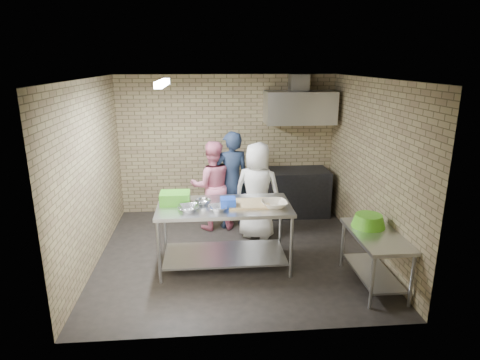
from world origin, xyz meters
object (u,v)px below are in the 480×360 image
at_px(bottle_green, 320,111).
at_px(woman_white, 257,191).
at_px(side_counter, 374,259).
at_px(green_crate, 175,198).
at_px(blue_tub, 228,203).
at_px(green_basin, 368,221).
at_px(bottle_red, 300,110).
at_px(man_navy, 232,180).
at_px(prep_table, 224,236).
at_px(stove, 297,192).
at_px(woman_pink, 212,186).

xyz_separation_m(bottle_green, woman_white, (-1.37, -1.28, -1.18)).
xyz_separation_m(side_counter, green_crate, (-2.68, 0.83, 0.66)).
distance_m(blue_tub, green_basin, 1.95).
relative_size(blue_tub, bottle_red, 1.18).
xyz_separation_m(blue_tub, woman_white, (0.56, 1.10, -0.19)).
bearing_deg(man_navy, woman_white, 118.39).
relative_size(prep_table, bottle_red, 10.61).
xyz_separation_m(prep_table, bottle_red, (1.58, 2.28, 1.55)).
height_order(side_counter, stove, stove).
xyz_separation_m(green_crate, woman_white, (1.31, 0.88, -0.21)).
bearing_deg(bottle_red, green_crate, -136.57).
distance_m(woman_pink, woman_white, 0.88).
bearing_deg(side_counter, blue_tub, 162.37).
distance_m(stove, bottle_green, 1.65).
bearing_deg(prep_table, green_basin, -13.30).
xyz_separation_m(bottle_red, woman_pink, (-1.72, -0.82, -1.23)).
relative_size(side_counter, woman_white, 0.72).
distance_m(green_crate, bottle_green, 3.57).
bearing_deg(blue_tub, side_counter, -17.63).
bearing_deg(bottle_red, woman_white, -127.23).
height_order(green_basin, woman_white, woman_white).
bearing_deg(bottle_green, green_basin, -90.42).
bearing_deg(woman_white, stove, -108.72).
distance_m(green_crate, woman_pink, 1.47).
bearing_deg(woman_pink, green_basin, 132.65).
bearing_deg(bottle_green, prep_table, -130.99).
bearing_deg(green_basin, blue_tub, 169.23).
xyz_separation_m(side_counter, bottle_red, (-0.40, 2.99, 1.65)).
height_order(blue_tub, man_navy, man_navy).
distance_m(green_basin, bottle_green, 2.98).
height_order(green_crate, green_basin, green_crate).
bearing_deg(side_counter, bottle_green, 90.00).
distance_m(blue_tub, man_navy, 1.59).
bearing_deg(prep_table, stove, 53.11).
relative_size(side_counter, stove, 1.00).
bearing_deg(stove, bottle_green, 28.07).
bearing_deg(green_crate, green_basin, -12.37).
height_order(bottle_red, woman_pink, bottle_red).
distance_m(stove, woman_pink, 1.81).
distance_m(side_counter, stove, 2.79).
relative_size(bottle_red, woman_pink, 0.11).
xyz_separation_m(blue_tub, woman_pink, (-0.19, 1.55, -0.22)).
bearing_deg(woman_white, side_counter, 151.50).
height_order(side_counter, man_navy, man_navy).
height_order(prep_table, green_crate, green_crate).
relative_size(side_counter, woman_pink, 0.75).
bearing_deg(blue_tub, green_crate, 163.65).
height_order(prep_table, bottle_red, bottle_red).
bearing_deg(bottle_green, stove, -151.93).
xyz_separation_m(bottle_green, woman_pink, (-2.12, -0.82, -1.21)).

